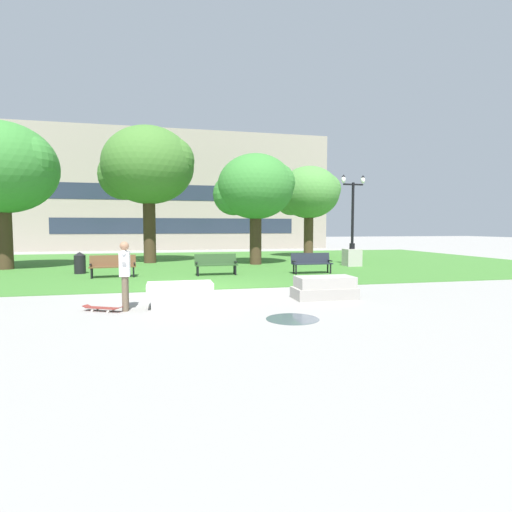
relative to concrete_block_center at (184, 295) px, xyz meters
name	(u,v)px	position (x,y,z in m)	size (l,w,h in m)	color
ground_plane	(205,290)	(0.79, 2.68, -0.31)	(140.00, 140.00, 0.00)	gray
grass_lawn	(188,263)	(0.79, 12.68, -0.30)	(40.00, 20.00, 0.02)	#3D752D
concrete_block_center	(184,295)	(0.00, 0.00, 0.00)	(1.92, 0.90, 0.64)	#BCB7B2
concrete_block_left	(324,288)	(4.03, 0.39, 0.00)	(1.80, 0.90, 0.64)	#9E9991
person_skateboarder	(125,271)	(-1.44, -0.10, 0.67)	(0.25, 0.57, 1.71)	brown
skateboard	(103,308)	(-1.98, -0.10, -0.22)	(1.00, 0.64, 0.14)	maroon
puddle	(293,319)	(2.31, -1.91, -0.30)	(1.20, 1.20, 0.01)	#47515B
park_bench_near_left	(311,262)	(5.83, 6.27, 0.23)	(1.80, 0.53, 0.90)	#1E232D
park_bench_near_right	(113,265)	(-2.57, 6.75, 0.23)	(1.84, 0.68, 0.90)	brown
park_bench_far_left	(216,263)	(1.64, 6.60, 0.23)	(1.82, 0.59, 0.90)	#284723
lamp_post_left	(352,248)	(9.15, 9.04, 0.69)	(1.32, 0.80, 4.77)	#ADA89E
tree_far_right	(147,167)	(-1.41, 13.40, 5.18)	(5.41, 5.15, 7.74)	#42301E
tree_near_right	(308,194)	(9.06, 15.56, 4.05)	(4.35, 4.14, 6.18)	#4C3823
tree_far_left	(255,188)	(4.34, 11.15, 3.90)	(4.38, 4.17, 6.04)	#42301E
tree_near_left	(0,169)	(-8.16, 11.29, 4.54)	(5.40, 5.14, 7.09)	#42301E
trash_bin	(80,263)	(-4.16, 8.45, 0.20)	(0.49, 0.49, 0.96)	black
building_facade_distant	(178,190)	(0.67, 27.18, 5.14)	(28.78, 1.03, 10.92)	gray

